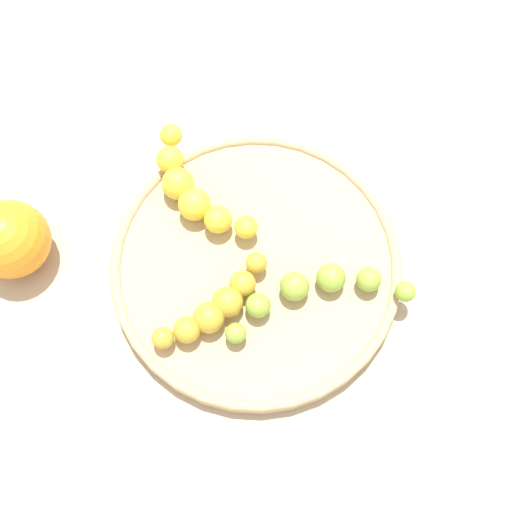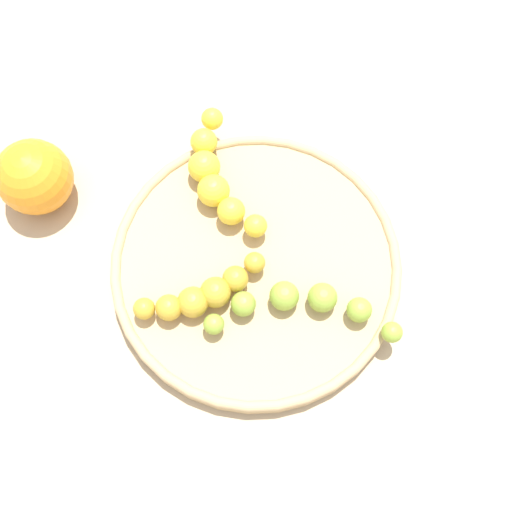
{
  "view_description": "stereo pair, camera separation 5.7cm",
  "coord_description": "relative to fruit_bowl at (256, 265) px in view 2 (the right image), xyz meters",
  "views": [
    {
      "loc": [
        -0.01,
        -0.2,
        0.58
      ],
      "look_at": [
        0.0,
        0.0,
        0.04
      ],
      "focal_mm": 42.77,
      "sensor_mm": 36.0,
      "label": 1
    },
    {
      "loc": [
        0.05,
        -0.19,
        0.58
      ],
      "look_at": [
        0.0,
        0.0,
        0.04
      ],
      "focal_mm": 42.77,
      "sensor_mm": 36.0,
      "label": 2
    }
  ],
  "objects": [
    {
      "name": "orange_fruit",
      "position": [
        -0.23,
        0.03,
        0.03
      ],
      "size": [
        0.08,
        0.08,
        0.08
      ],
      "primitive_type": "sphere",
      "color": "orange",
      "rests_on": "ground_plane"
    },
    {
      "name": "banana_spotted",
      "position": [
        -0.04,
        -0.05,
        0.02
      ],
      "size": [
        0.11,
        0.09,
        0.03
      ],
      "rotation": [
        0.0,
        0.0,
        5.4
      ],
      "color": "gold",
      "rests_on": "fruit_bowl"
    },
    {
      "name": "fruit_bowl",
      "position": [
        0.0,
        0.0,
        0.0
      ],
      "size": [
        0.28,
        0.28,
        0.02
      ],
      "color": "tan",
      "rests_on": "ground_plane"
    },
    {
      "name": "ground_plane",
      "position": [
        0.0,
        0.0,
        -0.01
      ],
      "size": [
        2.4,
        2.4,
        0.0
      ],
      "primitive_type": "plane",
      "color": "tan"
    },
    {
      "name": "banana_yellow",
      "position": [
        -0.06,
        0.07,
        0.02
      ],
      "size": [
        0.1,
        0.13,
        0.03
      ],
      "rotation": [
        0.0,
        0.0,
        3.75
      ],
      "color": "yellow",
      "rests_on": "fruit_bowl"
    },
    {
      "name": "banana_green",
      "position": [
        0.05,
        -0.03,
        0.02
      ],
      "size": [
        0.18,
        0.07,
        0.03
      ],
      "rotation": [
        0.0,
        0.0,
        1.78
      ],
      "color": "#8CAD38",
      "rests_on": "fruit_bowl"
    }
  ]
}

